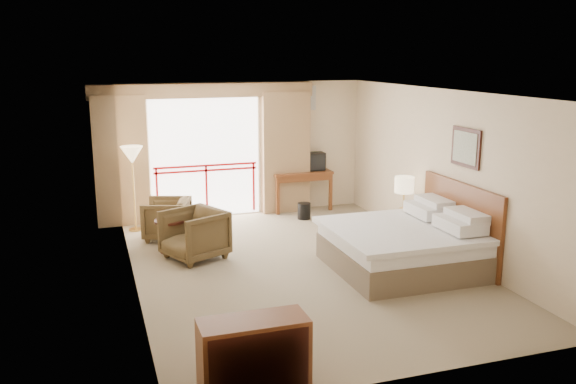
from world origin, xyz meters
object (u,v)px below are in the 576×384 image
object	(u,v)px
side_table	(170,230)
wastebasket	(304,211)
nightstand	(404,227)
desk	(299,179)
dresser	(254,354)
table_lamp	(404,185)
bed	(405,246)
armchair_near	(195,258)
armchair_far	(168,238)
floor_lamp	(132,158)
tv	(314,161)

from	to	relation	value
side_table	wastebasket	bearing A→B (deg)	24.05
nightstand	side_table	xyz separation A→B (m)	(-3.98, 0.73, 0.11)
desk	side_table	xyz separation A→B (m)	(-3.01, -2.08, -0.27)
desk	dresser	size ratio (longest dim) A/B	1.18
table_lamp	wastebasket	world-z (taller)	table_lamp
bed	armchair_near	xyz separation A→B (m)	(-2.99, 1.51, -0.38)
armchair_far	dresser	distance (m)	5.35
wastebasket	dresser	world-z (taller)	dresser
table_lamp	dresser	distance (m)	5.43
bed	table_lamp	distance (m)	1.59
desk	armchair_near	world-z (taller)	desk
table_lamp	armchair_far	world-z (taller)	table_lamp
bed	desk	distance (m)	4.07
side_table	floor_lamp	bearing A→B (deg)	106.86
nightstand	dresser	xyz separation A→B (m)	(-3.76, -3.82, 0.09)
wastebasket	bed	bearing A→B (deg)	-81.46
nightstand	table_lamp	xyz separation A→B (m)	(0.00, 0.05, 0.74)
wastebasket	side_table	size ratio (longest dim) A/B	0.59
bed	side_table	distance (m)	3.86
nightstand	floor_lamp	xyz separation A→B (m)	(-4.44, 2.23, 1.10)
desk	dresser	bearing A→B (deg)	-112.58
bed	table_lamp	world-z (taller)	table_lamp
desk	armchair_near	xyz separation A→B (m)	(-2.69, -2.54, -0.65)
table_lamp	side_table	world-z (taller)	table_lamp
bed	wastebasket	xyz separation A→B (m)	(-0.49, 3.23, -0.21)
table_lamp	wastebasket	size ratio (longest dim) A/B	1.83
floor_lamp	dresser	world-z (taller)	floor_lamp
nightstand	armchair_near	bearing A→B (deg)	171.72
floor_lamp	table_lamp	bearing A→B (deg)	-26.18
wastebasket	desk	bearing A→B (deg)	77.19
table_lamp	tv	xyz separation A→B (m)	(-0.67, 2.70, 0.01)
nightstand	dresser	distance (m)	5.36
nightstand	dresser	size ratio (longest dim) A/B	0.51
side_table	dresser	size ratio (longest dim) A/B	0.51
tv	side_table	distance (m)	3.93
bed	armchair_near	bearing A→B (deg)	153.22
dresser	desk	bearing A→B (deg)	64.06
side_table	floor_lamp	distance (m)	1.86
tv	floor_lamp	distance (m)	3.82
desk	side_table	distance (m)	3.67
desk	armchair_near	bearing A→B (deg)	-136.34
nightstand	desk	xyz separation A→B (m)	(-0.97, 2.81, 0.38)
side_table	dresser	world-z (taller)	dresser
bed	side_table	xyz separation A→B (m)	(-3.31, 1.97, 0.00)
wastebasket	floor_lamp	bearing A→B (deg)	175.88
desk	wastebasket	world-z (taller)	desk
bed	nightstand	distance (m)	1.41
nightstand	tv	bearing A→B (deg)	99.60
bed	table_lamp	xyz separation A→B (m)	(0.67, 1.29, 0.64)
wastebasket	side_table	world-z (taller)	side_table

